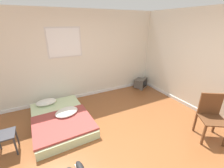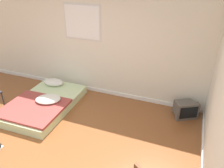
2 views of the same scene
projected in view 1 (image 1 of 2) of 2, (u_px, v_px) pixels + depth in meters
The scene contains 7 objects.
ground_plane at pixel (125, 152), 2.79m from camera, with size 20.00×20.00×0.00m, color brown.
wall_back at pixel (80, 57), 4.44m from camera, with size 7.39×0.08×2.60m.
wall_right at pixel (222, 68), 3.37m from camera, with size 0.08×7.56×2.60m.
mattress_bed at pixel (61, 118), 3.57m from camera, with size 1.28×1.93×0.33m.
crt_tv at pixel (141, 83), 5.49m from camera, with size 0.54×0.52×0.37m.
wooden_chair at pixel (211, 113), 3.03m from camera, with size 0.63×0.63×0.94m.
side_stool at pixel (5, 138), 2.68m from camera, with size 0.35×0.35×0.40m.
Camera 1 is at (-1.16, -1.75, 2.24)m, focal length 24.00 mm.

